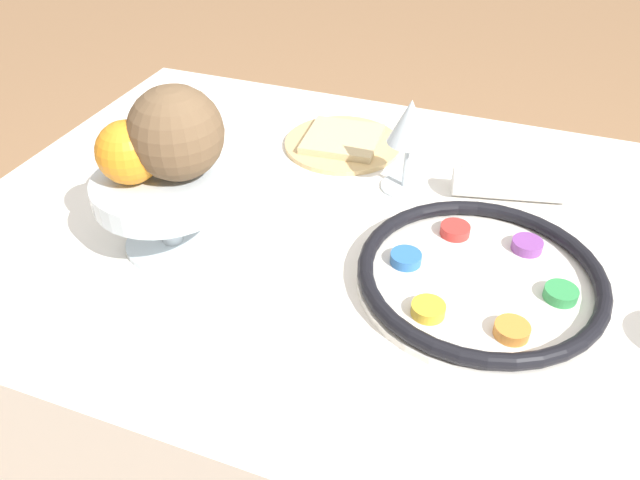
% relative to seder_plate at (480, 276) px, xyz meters
% --- Properties ---
extents(dining_table, '(1.36, 0.81, 0.71)m').
position_rel_seder_plate_xyz_m(dining_table, '(0.07, -0.07, -0.37)').
color(dining_table, white).
rests_on(dining_table, ground_plane).
extents(seder_plate, '(0.31, 0.31, 0.03)m').
position_rel_seder_plate_xyz_m(seder_plate, '(0.00, 0.00, 0.00)').
color(seder_plate, silver).
rests_on(seder_plate, dining_table).
extents(wine_glass, '(0.07, 0.07, 0.15)m').
position_rel_seder_plate_xyz_m(wine_glass, '(0.15, -0.19, 0.09)').
color(wine_glass, silver).
rests_on(wine_glass, dining_table).
extents(fruit_stand, '(0.18, 0.18, 0.11)m').
position_rel_seder_plate_xyz_m(fruit_stand, '(0.40, 0.06, 0.06)').
color(fruit_stand, silver).
rests_on(fruit_stand, dining_table).
extents(orange_fruit, '(0.08, 0.08, 0.08)m').
position_rel_seder_plate_xyz_m(orange_fruit, '(0.43, 0.08, 0.13)').
color(orange_fruit, orange).
rests_on(orange_fruit, fruit_stand).
extents(coconut, '(0.12, 0.12, 0.12)m').
position_rel_seder_plate_xyz_m(coconut, '(0.38, 0.05, 0.15)').
color(coconut, brown).
rests_on(coconut, fruit_stand).
extents(bread_plate, '(0.20, 0.20, 0.02)m').
position_rel_seder_plate_xyz_m(bread_plate, '(0.28, -0.28, -0.01)').
color(bread_plate, tan).
rests_on(bread_plate, dining_table).
extents(napkin_roll, '(0.17, 0.08, 0.04)m').
position_rel_seder_plate_xyz_m(napkin_roll, '(-0.01, -0.22, 0.01)').
color(napkin_roll, white).
rests_on(napkin_roll, dining_table).
extents(spoon, '(0.18, 0.05, 0.01)m').
position_rel_seder_plate_xyz_m(spoon, '(-0.02, -0.26, -0.01)').
color(spoon, silver).
rests_on(spoon, dining_table).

